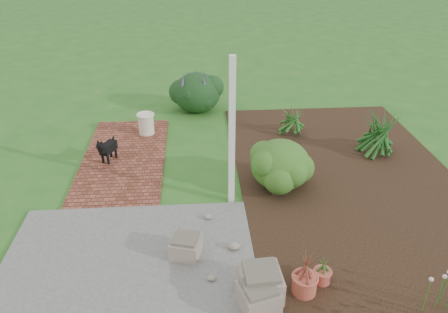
{
  "coord_description": "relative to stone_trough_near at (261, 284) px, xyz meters",
  "views": [
    {
      "loc": [
        -0.27,
        -6.01,
        4.2
      ],
      "look_at": [
        0.2,
        0.4,
        0.7
      ],
      "focal_mm": 35.0,
      "sensor_mm": 36.0,
      "label": 1
    }
  ],
  "objects": [
    {
      "name": "ground",
      "position": [
        -0.48,
        2.04,
        -0.21
      ],
      "size": [
        80.0,
        80.0,
        0.0
      ],
      "primitive_type": "plane",
      "color": "#25631F",
      "rests_on": "ground"
    },
    {
      "name": "concrete_patio",
      "position": [
        -1.73,
        0.29,
        -0.19
      ],
      "size": [
        3.5,
        3.5,
        0.04
      ],
      "primitive_type": "cube",
      "color": "#5A5A57",
      "rests_on": "ground"
    },
    {
      "name": "brick_path",
      "position": [
        -2.18,
        3.79,
        -0.19
      ],
      "size": [
        1.6,
        3.5,
        0.04
      ],
      "primitive_type": "cube",
      "color": "#5C2C1D",
      "rests_on": "ground"
    },
    {
      "name": "garden_bed",
      "position": [
        2.02,
        2.54,
        -0.19
      ],
      "size": [
        4.0,
        7.0,
        0.03
      ],
      "primitive_type": "cube",
      "color": "black",
      "rests_on": "ground"
    },
    {
      "name": "veranda_post",
      "position": [
        -0.18,
        2.14,
        1.04
      ],
      "size": [
        0.1,
        0.1,
        2.5
      ],
      "primitive_type": "cube",
      "color": "white",
      "rests_on": "ground"
    },
    {
      "name": "stone_trough_near",
      "position": [
        0.0,
        0.0,
        0.0
      ],
      "size": [
        0.54,
        0.54,
        0.34
      ],
      "primitive_type": "cube",
      "rotation": [
        0.0,
        0.0,
        0.06
      ],
      "color": "gray",
      "rests_on": "concrete_patio"
    },
    {
      "name": "stone_trough_mid",
      "position": [
        -0.06,
        -0.21,
        -0.02
      ],
      "size": [
        0.55,
        0.55,
        0.3
      ],
      "primitive_type": "cube",
      "rotation": [
        0.0,
        0.0,
        0.28
      ],
      "color": "gray",
      "rests_on": "concrete_patio"
    },
    {
      "name": "stone_trough_far",
      "position": [
        -0.93,
        0.81,
        -0.04
      ],
      "size": [
        0.48,
        0.48,
        0.26
      ],
      "primitive_type": "cube",
      "rotation": [
        0.0,
        0.0,
        -0.27
      ],
      "color": "gray",
      "rests_on": "concrete_patio"
    },
    {
      "name": "black_dog",
      "position": [
        -2.46,
        3.62,
        0.13
      ],
      "size": [
        0.33,
        0.55,
        0.5
      ],
      "rotation": [
        0.0,
        0.0,
        -0.4
      ],
      "color": "black",
      "rests_on": "brick_path"
    },
    {
      "name": "cream_ceramic_urn",
      "position": [
        -1.81,
        4.85,
        0.06
      ],
      "size": [
        0.37,
        0.37,
        0.45
      ],
      "primitive_type": "cylinder",
      "rotation": [
        0.0,
        0.0,
        0.09
      ],
      "color": "beige",
      "rests_on": "brick_path"
    },
    {
      "name": "evergreen_shrub",
      "position": [
        0.71,
        2.54,
        0.26
      ],
      "size": [
        1.12,
        1.12,
        0.88
      ],
      "primitive_type": "ellipsoid",
      "rotation": [
        0.0,
        0.0,
        0.08
      ],
      "color": "#1C4411",
      "rests_on": "garden_bed"
    },
    {
      "name": "agapanthus_clump_back",
      "position": [
        2.89,
        3.62,
        0.33
      ],
      "size": [
        1.43,
        1.43,
        1.03
      ],
      "primitive_type": null,
      "rotation": [
        0.0,
        0.0,
        0.3
      ],
      "color": "#0C380D",
      "rests_on": "garden_bed"
    },
    {
      "name": "agapanthus_clump_front",
      "position": [
        1.37,
        4.64,
        0.2
      ],
      "size": [
        0.96,
        0.96,
        0.75
      ],
      "primitive_type": null,
      "rotation": [
        0.0,
        0.0,
        0.15
      ],
      "color": "#183B10",
      "rests_on": "garden_bed"
    },
    {
      "name": "terracotta_pot_bronze",
      "position": [
        0.56,
        0.0,
        -0.05
      ],
      "size": [
        0.4,
        0.4,
        0.25
      ],
      "primitive_type": "cylinder",
      "rotation": [
        0.0,
        0.0,
        0.33
      ],
      "color": "#B24E3C",
      "rests_on": "garden_bed"
    },
    {
      "name": "terracotta_pot_small_left",
      "position": [
        0.83,
        0.16,
        -0.09
      ],
      "size": [
        0.28,
        0.28,
        0.18
      ],
      "primitive_type": "cylinder",
      "rotation": [
        0.0,
        0.0,
        0.32
      ],
      "color": "#B74D3E",
      "rests_on": "garden_bed"
    },
    {
      "name": "purple_flowering_bush",
      "position": [
        -0.67,
        6.2,
        0.28
      ],
      "size": [
        1.38,
        1.38,
        0.98
      ],
      "primitive_type": "ellipsoid",
      "rotation": [
        0.0,
        0.0,
        -0.22
      ],
      "color": "black",
      "rests_on": "ground"
    }
  ]
}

